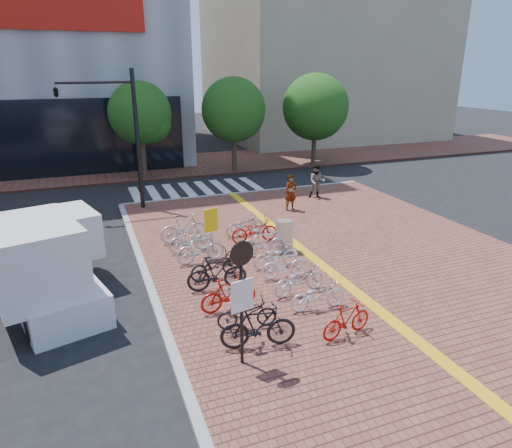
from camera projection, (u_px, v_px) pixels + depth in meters
name	position (u px, v px, depth m)	size (l,w,h in m)	color
ground	(289.00, 298.00, 14.31)	(120.00, 120.00, 0.00)	black
sidewalk	(492.00, 367.00, 10.88)	(14.00, 34.00, 0.15)	brown
tactile_strip	(459.00, 374.00, 10.52)	(0.40, 34.00, 0.01)	gold
kerb_north	(248.00, 193.00, 25.89)	(14.00, 0.25, 0.15)	gray
far_sidewalk	(167.00, 166.00, 32.82)	(70.00, 8.00, 0.15)	brown
building_beige	(320.00, 44.00, 45.69)	(20.00, 18.00, 18.00)	gray
crosswalk	(197.00, 190.00, 26.83)	(7.50, 4.00, 0.01)	silver
street_trees	(249.00, 111.00, 30.08)	(16.20, 4.60, 6.35)	#38281E
bike_0	(258.00, 327.00, 11.36)	(0.54, 1.93, 1.16)	black
bike_1	(247.00, 313.00, 12.26)	(0.57, 1.63, 0.86)	black
bike_2	(229.00, 294.00, 13.13)	(0.48, 1.71, 1.03)	red
bike_3	(217.00, 273.00, 14.34)	(0.54, 1.92, 1.15)	black
bike_4	(215.00, 265.00, 15.20)	(0.62, 1.78, 0.93)	black
bike_5	(201.00, 248.00, 16.33)	(0.52, 1.84, 1.10)	silver
bike_6	(190.00, 239.00, 17.29)	(0.48, 1.69, 1.02)	silver
bike_7	(183.00, 228.00, 18.31)	(0.55, 1.95, 1.17)	silver
bike_8	(347.00, 320.00, 11.87)	(0.44, 1.57, 0.95)	red
bike_9	(318.00, 295.00, 13.20)	(0.60, 1.72, 0.90)	silver
bike_10	(299.00, 279.00, 14.12)	(0.64, 1.83, 0.96)	silver
bike_11	(285.00, 265.00, 15.13)	(0.47, 1.65, 0.99)	white
bike_12	(276.00, 255.00, 15.99)	(0.59, 1.70, 0.89)	silver
bike_13	(264.00, 243.00, 16.95)	(0.49, 1.74, 1.05)	silver
bike_14	(254.00, 230.00, 18.28)	(0.66, 1.90, 1.00)	red
bike_15	(245.00, 225.00, 19.07)	(0.60, 1.73, 0.91)	#A3A3A7
pedestrian_a	(291.00, 193.00, 22.27)	(0.65, 0.42, 1.77)	gray
pedestrian_b	(317.00, 182.00, 24.39)	(0.87, 0.68, 1.79)	#454858
utility_box	(284.00, 236.00, 17.32)	(0.57, 0.41, 1.24)	#B3B4B8
yellow_sign	(211.00, 225.00, 16.30)	(0.53, 0.20, 1.96)	#B7B7BC
notice_sign	(242.00, 289.00, 10.25)	(0.58, 0.19, 3.15)	black
traffic_light_pole	(101.00, 115.00, 21.00)	(3.58, 1.38, 6.66)	black
box_truck	(48.00, 263.00, 13.46)	(3.42, 5.40, 2.90)	silver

